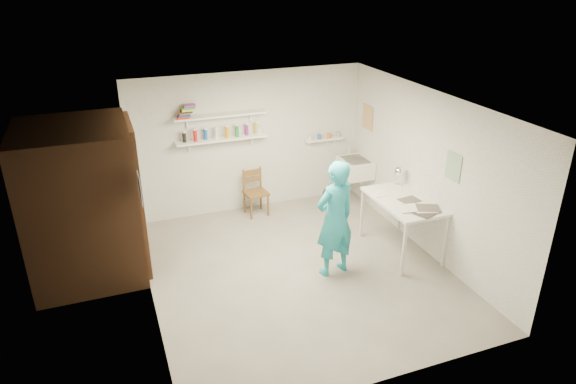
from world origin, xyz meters
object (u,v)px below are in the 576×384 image
object	(u,v)px
man	(335,219)
wall_clock	(332,193)
desk_lamp	(399,171)
wooden_chair	(256,193)
belfast_sink	(355,168)
work_table	(402,226)

from	to	relation	value
man	wall_clock	bearing A→B (deg)	-114.28
wall_clock	desk_lamp	size ratio (longest dim) A/B	1.88
wooden_chair	man	bearing A→B (deg)	-84.39
belfast_sink	man	size ratio (longest dim) A/B	0.36
wall_clock	wooden_chair	world-z (taller)	wall_clock
man	wooden_chair	distance (m)	2.21
wooden_chair	work_table	xyz separation A→B (m)	(1.65, -1.95, 0.03)
man	desk_lamp	size ratio (longest dim) A/B	10.47
desk_lamp	wall_clock	bearing A→B (deg)	-161.20
man	desk_lamp	distance (m)	1.57
wooden_chair	work_table	size ratio (longest dim) A/B	0.63
work_table	wooden_chair	bearing A→B (deg)	130.24
wooden_chair	desk_lamp	bearing A→B (deg)	-44.38
belfast_sink	work_table	size ratio (longest dim) A/B	0.47
wall_clock	wooden_chair	distance (m)	2.09
wall_clock	wooden_chair	xyz separation A→B (m)	(-0.50, 1.90, -0.71)
desk_lamp	wooden_chair	bearing A→B (deg)	142.24
wooden_chair	work_table	distance (m)	2.55
man	work_table	distance (m)	1.27
belfast_sink	wooden_chair	distance (m)	1.80
wooden_chair	work_table	bearing A→B (deg)	-56.37
belfast_sink	man	world-z (taller)	man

